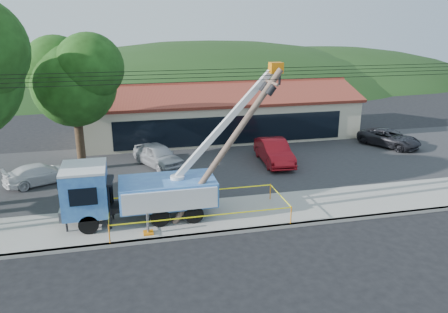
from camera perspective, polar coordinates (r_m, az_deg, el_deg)
name	(u,v)px	position (r m, az deg, el deg)	size (l,w,h in m)	color
ground	(233,257)	(18.99, 1.14, -12.98)	(120.00, 120.00, 0.00)	black
curb	(222,233)	(20.74, -0.30, -9.94)	(60.00, 0.25, 0.15)	#9A9890
sidewalk	(213,216)	(22.41, -1.39, -7.76)	(60.00, 4.00, 0.15)	#9A9890
parking_lot	(189,167)	(29.74, -4.55, -1.36)	(60.00, 12.00, 0.10)	#28282B
strip_mall	(221,114)	(37.54, -0.43, 5.58)	(22.50, 8.53, 4.67)	beige
tree_lot	(73,77)	(29.20, -19.08, 9.82)	(6.30, 5.60, 8.94)	#332316
hill_west	(48,86)	(72.33, -21.96, 8.59)	(78.40, 56.00, 28.00)	#1B3613
hill_center	(209,81)	(72.88, -1.92, 9.89)	(89.60, 64.00, 32.00)	#1B3613
hill_east	(322,77)	(79.21, 12.64, 10.09)	(72.80, 52.00, 26.00)	#1B3613
utility_truck	(136,190)	(21.76, -11.39, -4.27)	(10.73, 3.94, 7.52)	black
leaning_pole	(232,140)	(20.73, 1.02, 2.19)	(5.46, 1.66, 7.44)	brown
bus_shelter	(88,192)	(21.76, -17.31, -4.40)	(2.48, 1.64, 2.29)	black
caution_tape	(198,206)	(21.70, -3.35, -6.52)	(8.59, 3.13, 0.91)	orange
car_silver	(159,167)	(30.07, -8.53, -1.39)	(1.80, 4.46, 1.52)	#B2B3BA
car_red	(274,164)	(30.56, 6.50, -1.00)	(1.72, 4.93, 1.63)	maroon
car_white	(42,185)	(28.88, -22.72, -3.41)	(1.71, 4.20, 1.22)	white
car_dark	(388,147)	(36.68, 20.64, 1.12)	(2.20, 4.77, 1.33)	black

